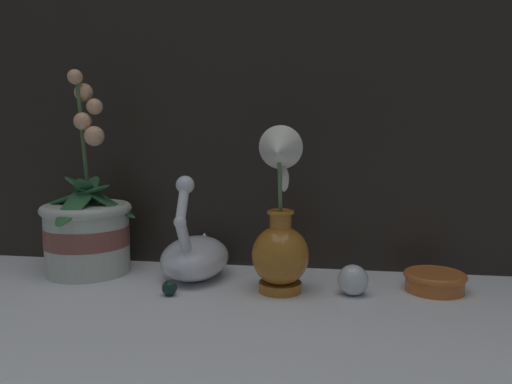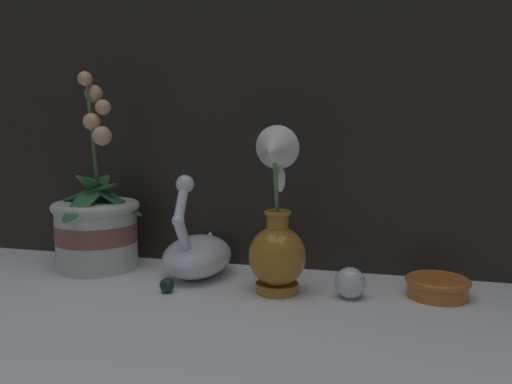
{
  "view_description": "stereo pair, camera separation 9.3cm",
  "coord_description": "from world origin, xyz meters",
  "views": [
    {
      "loc": [
        0.16,
        -0.8,
        0.29
      ],
      "look_at": [
        0.02,
        0.11,
        0.17
      ],
      "focal_mm": 35.0,
      "sensor_mm": 36.0,
      "label": 1
    },
    {
      "loc": [
        0.25,
        -0.78,
        0.29
      ],
      "look_at": [
        0.02,
        0.11,
        0.17
      ],
      "focal_mm": 35.0,
      "sensor_mm": 36.0,
      "label": 2
    }
  ],
  "objects": [
    {
      "name": "glass_bauble",
      "position": [
        -0.12,
        0.02,
        0.01
      ],
      "size": [
        0.03,
        0.03,
        0.03
      ],
      "color": "#142D23",
      "rests_on": "ground_plane"
    },
    {
      "name": "blue_vase",
      "position": [
        0.07,
        0.06,
        0.11
      ],
      "size": [
        0.1,
        0.12,
        0.3
      ],
      "color": "#B26B23",
      "rests_on": "ground_plane"
    },
    {
      "name": "ground_plane",
      "position": [
        0.0,
        0.0,
        0.0
      ],
      "size": [
        2.8,
        2.8,
        0.0
      ],
      "primitive_type": "plane",
      "color": "white"
    },
    {
      "name": "orchid_potted_plant",
      "position": [
        -0.33,
        0.13,
        0.09
      ],
      "size": [
        0.23,
        0.22,
        0.41
      ],
      "color": "beige",
      "rests_on": "ground_plane"
    },
    {
      "name": "glass_sphere",
      "position": [
        0.2,
        0.07,
        0.03
      ],
      "size": [
        0.05,
        0.05,
        0.05
      ],
      "color": "silver",
      "rests_on": "ground_plane"
    },
    {
      "name": "amber_dish",
      "position": [
        0.35,
        0.11,
        0.02
      ],
      "size": [
        0.11,
        0.11,
        0.03
      ],
      "color": "#C66628",
      "rests_on": "ground_plane"
    },
    {
      "name": "swan_figurine",
      "position": [
        -0.1,
        0.13,
        0.05
      ],
      "size": [
        0.13,
        0.21,
        0.21
      ],
      "color": "white",
      "rests_on": "ground_plane"
    }
  ]
}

